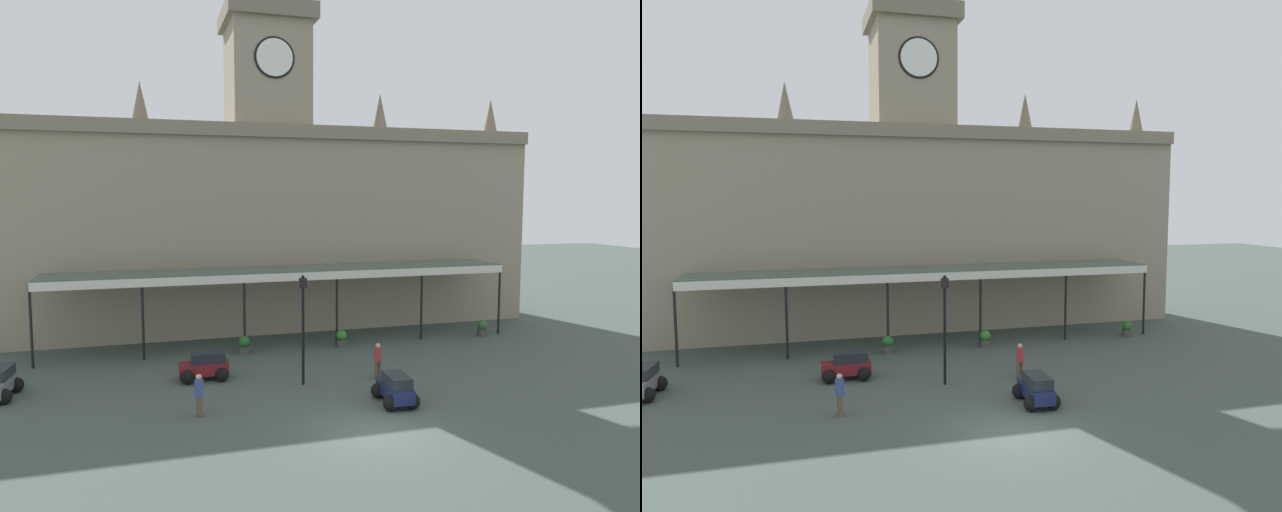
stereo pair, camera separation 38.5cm
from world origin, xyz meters
TOP-DOWN VIEW (x-y plane):
  - ground_plane at (0.00, 0.00)m, footprint 140.00×140.00m
  - station_building at (0.00, 18.70)m, footprint 34.52×5.89m
  - entrance_canopy at (-0.00, 13.53)m, footprint 26.50×3.26m
  - car_maroon_estate at (-5.19, 8.00)m, footprint 2.27×1.57m
  - car_navy_estate at (1.99, 2.57)m, footprint 1.62×2.29m
  - car_grey_estate at (-13.74, 7.89)m, footprint 1.70×2.33m
  - pedestrian_near_entrance at (2.57, 5.92)m, footprint 0.38×0.34m
  - pedestrian_beside_cars at (-5.83, 3.43)m, footprint 0.34×0.39m
  - victorian_lamppost at (-0.99, 6.06)m, footprint 0.30×0.30m
  - planter_near_kerb at (-2.70, 12.00)m, footprint 0.60×0.60m
  - planter_forecourt_centre at (2.79, 11.87)m, footprint 0.60×0.60m
  - planter_by_canopy at (11.87, 12.00)m, footprint 0.60×0.60m

SIDE VIEW (x-z plane):
  - ground_plane at x=0.00m, z-range 0.00..0.00m
  - planter_near_kerb at x=-2.70m, z-range 0.01..0.97m
  - planter_forecourt_centre at x=2.79m, z-range 0.01..0.97m
  - planter_by_canopy at x=11.87m, z-range 0.01..0.97m
  - car_maroon_estate at x=-5.19m, z-range -0.07..1.20m
  - car_navy_estate at x=1.99m, z-range -0.07..1.20m
  - car_grey_estate at x=-13.74m, z-range -0.07..1.20m
  - pedestrian_near_entrance at x=2.57m, z-range 0.07..1.74m
  - pedestrian_beside_cars at x=-5.83m, z-range 0.07..1.74m
  - victorian_lamppost at x=-0.99m, z-range 0.60..5.59m
  - entrance_canopy at x=0.00m, z-range 2.01..6.35m
  - station_building at x=0.00m, z-range -2.93..17.16m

